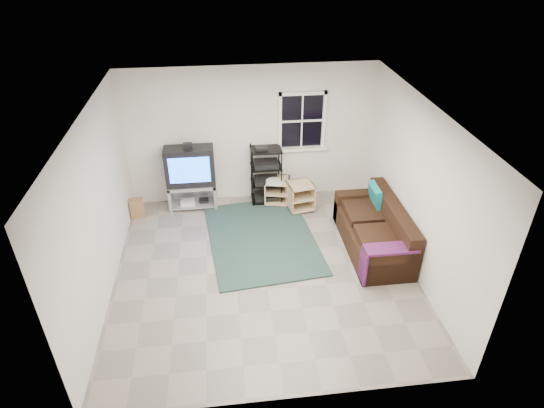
{
  "coord_description": "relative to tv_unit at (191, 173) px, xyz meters",
  "views": [
    {
      "loc": [
        -0.53,
        -5.51,
        4.66
      ],
      "look_at": [
        0.17,
        0.4,
        0.96
      ],
      "focal_mm": 30.0,
      "sensor_mm": 36.0,
      "label": 1
    }
  ],
  "objects": [
    {
      "name": "sofa",
      "position": [
        3.03,
        -1.69,
        -0.41
      ],
      "size": [
        0.85,
        1.93,
        0.88
      ],
      "color": "black",
      "rests_on": "ground"
    },
    {
      "name": "room",
      "position": [
        2.1,
        0.21,
        0.76
      ],
      "size": [
        4.6,
        4.62,
        4.6
      ],
      "color": "gray",
      "rests_on": "ground"
    },
    {
      "name": "side_table_right",
      "position": [
        1.61,
        -0.04,
        -0.43
      ],
      "size": [
        0.54,
        0.54,
        0.52
      ],
      "rotation": [
        0.0,
        0.0,
        -0.21
      ],
      "color": "tan",
      "rests_on": "ground"
    },
    {
      "name": "paper_bag",
      "position": [
        -1.02,
        -0.25,
        -0.54
      ],
      "size": [
        0.29,
        0.21,
        0.37
      ],
      "primitive_type": "cube",
      "rotation": [
        0.0,
        0.0,
        0.21
      ],
      "color": "olive",
      "rests_on": "ground"
    },
    {
      "name": "side_table_left",
      "position": [
        2.0,
        -0.31,
        -0.43
      ],
      "size": [
        0.53,
        0.53,
        0.54
      ],
      "rotation": [
        0.0,
        0.0,
        0.18
      ],
      "color": "tan",
      "rests_on": "ground"
    },
    {
      "name": "tv_unit",
      "position": [
        0.0,
        0.0,
        0.0
      ],
      "size": [
        0.89,
        0.45,
        1.31
      ],
      "color": "#A7A7AF",
      "rests_on": "ground"
    },
    {
      "name": "shag_rug",
      "position": [
        1.19,
        -1.23,
        -0.71
      ],
      "size": [
        2.0,
        2.58,
        0.03
      ],
      "primitive_type": "cube",
      "rotation": [
        0.0,
        0.0,
        0.1
      ],
      "color": "#322116",
      "rests_on": "ground"
    },
    {
      "name": "av_rack",
      "position": [
        1.41,
        0.02,
        -0.22
      ],
      "size": [
        0.58,
        0.42,
        1.15
      ],
      "color": "black",
      "rests_on": "ground"
    }
  ]
}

